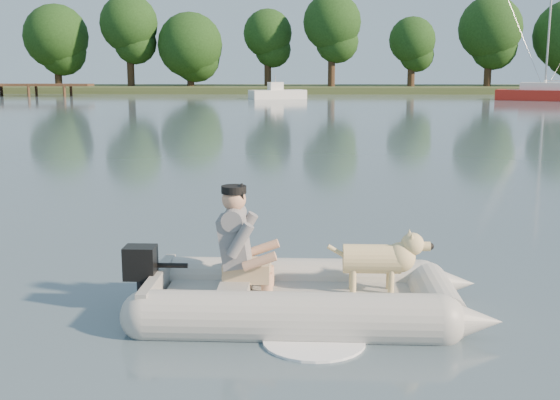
{
  "coord_description": "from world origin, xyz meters",
  "views": [
    {
      "loc": [
        0.14,
        -7.54,
        2.59
      ],
      "look_at": [
        -0.04,
        2.01,
        0.75
      ],
      "focal_mm": 45.0,
      "sensor_mm": 36.0,
      "label": 1
    }
  ],
  "objects_px": {
    "man": "(236,237)",
    "motorboat": "(277,88)",
    "dinghy": "(307,257)",
    "sailboat": "(550,94)",
    "dog": "(372,264)"
  },
  "relations": [
    {
      "from": "man",
      "to": "sailboat",
      "type": "distance_m",
      "value": 49.78
    },
    {
      "from": "man",
      "to": "motorboat",
      "type": "height_order",
      "value": "motorboat"
    },
    {
      "from": "motorboat",
      "to": "sailboat",
      "type": "height_order",
      "value": "sailboat"
    },
    {
      "from": "dinghy",
      "to": "dog",
      "type": "distance_m",
      "value": 0.69
    },
    {
      "from": "dinghy",
      "to": "sailboat",
      "type": "bearing_deg",
      "value": 69.12
    },
    {
      "from": "dinghy",
      "to": "man",
      "type": "bearing_deg",
      "value": 175.76
    },
    {
      "from": "man",
      "to": "sailboat",
      "type": "xyz_separation_m",
      "value": [
        19.61,
        45.75,
        -0.35
      ]
    },
    {
      "from": "dinghy",
      "to": "motorboat",
      "type": "xyz_separation_m",
      "value": [
        -1.42,
        48.23,
        0.24
      ]
    },
    {
      "from": "dog",
      "to": "sailboat",
      "type": "distance_m",
      "value": 49.27
    },
    {
      "from": "dog",
      "to": "motorboat",
      "type": "height_order",
      "value": "motorboat"
    },
    {
      "from": "motorboat",
      "to": "sailboat",
      "type": "xyz_separation_m",
      "value": [
        20.3,
        -2.4,
        -0.39
      ]
    },
    {
      "from": "dinghy",
      "to": "dog",
      "type": "xyz_separation_m",
      "value": [
        0.68,
        0.04,
        -0.08
      ]
    },
    {
      "from": "man",
      "to": "motorboat",
      "type": "bearing_deg",
      "value": 92.33
    },
    {
      "from": "dog",
      "to": "sailboat",
      "type": "xyz_separation_m",
      "value": [
        18.19,
        45.79,
        -0.08
      ]
    },
    {
      "from": "man",
      "to": "sailboat",
      "type": "height_order",
      "value": "sailboat"
    }
  ]
}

